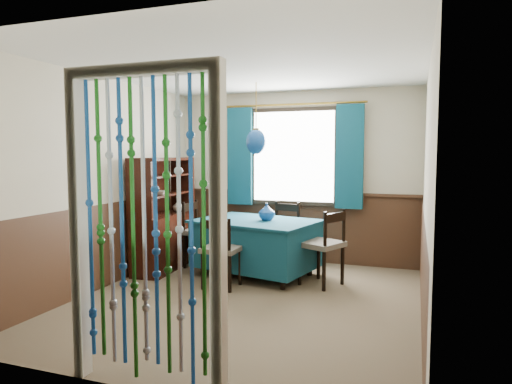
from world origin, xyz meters
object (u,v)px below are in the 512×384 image
at_px(dining_table, 256,243).
at_px(chair_right, 323,245).
at_px(pendant_lamp, 256,142).
at_px(sideboard, 163,230).
at_px(bowl_shelf, 159,192).
at_px(chair_near, 221,250).
at_px(chair_left, 200,232).
at_px(chair_far, 282,232).
at_px(vase_table, 267,212).
at_px(vase_sideboard, 178,205).

xyz_separation_m(dining_table, chair_right, (0.92, -0.16, 0.07)).
bearing_deg(dining_table, pendant_lamp, -77.21).
xyz_separation_m(sideboard, bowl_shelf, (0.06, -0.17, 0.53)).
bearing_deg(dining_table, chair_near, -94.29).
xyz_separation_m(chair_left, chair_right, (1.83, -0.36, 0.00)).
bearing_deg(chair_far, bowl_shelf, 46.47).
bearing_deg(chair_near, chair_far, 74.23).
bearing_deg(chair_left, sideboard, -52.14).
distance_m(chair_near, pendant_lamp, 1.47).
xyz_separation_m(chair_right, sideboard, (-2.24, 0.04, 0.05)).
height_order(chair_right, bowl_shelf, bowl_shelf).
xyz_separation_m(pendant_lamp, bowl_shelf, (-1.26, -0.29, -0.67)).
distance_m(sideboard, pendant_lamp, 1.79).
xyz_separation_m(chair_far, pendant_lamp, (-0.17, -0.65, 1.27)).
distance_m(chair_left, pendant_lamp, 1.56).
distance_m(dining_table, vase_table, 0.43).
relative_size(chair_far, chair_left, 0.97).
height_order(dining_table, chair_left, chair_left).
bearing_deg(chair_right, pendant_lamp, 104.97).
bearing_deg(pendant_lamp, vase_table, 13.74).
bearing_deg(pendant_lamp, vase_sideboard, 170.71).
bearing_deg(vase_sideboard, chair_near, -39.94).
distance_m(dining_table, sideboard, 1.33).
relative_size(chair_near, vase_table, 4.22).
distance_m(chair_far, chair_right, 1.11).
bearing_deg(vase_table, pendant_lamp, -166.26).
height_order(chair_far, bowl_shelf, bowl_shelf).
height_order(dining_table, sideboard, sideboard).
relative_size(chair_far, vase_table, 4.42).
relative_size(sideboard, pendant_lamp, 1.69).
height_order(chair_right, pendant_lamp, pendant_lamp).
bearing_deg(sideboard, vase_sideboard, 75.19).
bearing_deg(bowl_shelf, vase_sideboard, 90.00).
bearing_deg(chair_far, sideboard, 40.50).
bearing_deg(vase_table, dining_table, -166.26).
distance_m(chair_right, bowl_shelf, 2.27).
distance_m(chair_far, vase_sideboard, 1.54).
distance_m(chair_right, vase_table, 0.88).
bearing_deg(pendant_lamp, bowl_shelf, -167.27).
height_order(chair_near, chair_left, chair_left).
relative_size(chair_left, bowl_shelf, 4.24).
relative_size(chair_left, vase_sideboard, 5.35).
bearing_deg(pendant_lamp, dining_table, 90.00).
bearing_deg(chair_far, chair_near, 87.59).
xyz_separation_m(vase_table, bowl_shelf, (-1.40, -0.32, 0.25)).
bearing_deg(chair_right, sideboard, 113.77).
xyz_separation_m(chair_left, sideboard, (-0.41, -0.31, 0.05)).
height_order(chair_left, sideboard, sideboard).
bearing_deg(chair_left, vase_sideboard, -90.77).
distance_m(chair_left, chair_right, 1.86).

